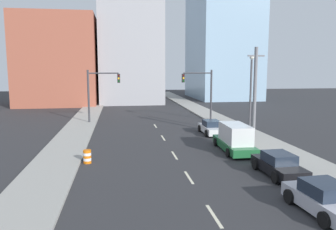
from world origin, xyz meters
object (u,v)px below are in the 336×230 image
at_px(sedan_silver, 325,199).
at_px(box_truck_green, 235,139).
at_px(sedan_white, 212,128).
at_px(traffic_signal_left, 97,89).
at_px(traffic_signal_right, 203,88).
at_px(sedan_black, 279,165).
at_px(utility_pole_right_mid, 255,93).
at_px(traffic_barrel, 87,157).
at_px(street_lamp, 251,89).

xyz_separation_m(sedan_silver, box_truck_green, (-0.08, 11.66, 0.37)).
bearing_deg(sedan_white, traffic_signal_left, 144.01).
bearing_deg(sedan_white, traffic_signal_right, 81.22).
distance_m(sedan_black, box_truck_green, 6.26).
bearing_deg(sedan_black, sedan_white, 90.92).
bearing_deg(sedan_white, utility_pole_right_mid, -44.16).
bearing_deg(traffic_signal_right, traffic_barrel, -126.39).
bearing_deg(sedan_white, box_truck_green, -91.31).
bearing_deg(sedan_silver, utility_pole_right_mid, 74.90).
height_order(sedan_black, sedan_white, sedan_black).
bearing_deg(box_truck_green, sedan_white, 90.68).
bearing_deg(sedan_silver, box_truck_green, 87.02).
bearing_deg(box_truck_green, traffic_barrel, -169.58).
xyz_separation_m(traffic_signal_right, traffic_barrel, (-12.98, -17.61, -3.71)).
bearing_deg(traffic_barrel, sedan_white, 37.56).
xyz_separation_m(street_lamp, sedan_silver, (-3.67, -17.70, -3.97)).
height_order(traffic_signal_right, street_lamp, street_lamp).
bearing_deg(traffic_barrel, sedan_black, -20.44).
height_order(utility_pole_right_mid, sedan_black, utility_pole_right_mid).
height_order(traffic_signal_left, utility_pole_right_mid, utility_pole_right_mid).
relative_size(traffic_signal_right, box_truck_green, 1.09).
xyz_separation_m(sedan_silver, sedan_black, (0.53, 5.44, -0.02)).
distance_m(traffic_signal_left, sedan_black, 25.59).
height_order(traffic_signal_right, sedan_white, traffic_signal_right).
bearing_deg(street_lamp, traffic_signal_left, 147.60).
bearing_deg(traffic_barrel, utility_pole_right_mid, 21.51).
bearing_deg(utility_pole_right_mid, sedan_black, -104.87).
relative_size(utility_pole_right_mid, sedan_white, 1.92).
bearing_deg(street_lamp, sedan_black, -104.37).
xyz_separation_m(traffic_signal_right, sedan_white, (-1.33, -8.65, -3.53)).
bearing_deg(sedan_silver, street_lamp, 74.91).
distance_m(utility_pole_right_mid, sedan_silver, 16.56).
xyz_separation_m(traffic_signal_left, traffic_signal_right, (13.26, 0.00, 0.00)).
distance_m(traffic_signal_right, sedan_black, 22.41).
relative_size(traffic_signal_left, traffic_barrel, 6.87).
distance_m(traffic_signal_right, box_truck_green, 16.27).
xyz_separation_m(utility_pole_right_mid, sedan_white, (-3.20, 3.10, -3.78)).
bearing_deg(traffic_signal_left, traffic_barrel, -89.08).
distance_m(traffic_barrel, box_truck_green, 11.63).
bearing_deg(street_lamp, box_truck_green, -121.81).
height_order(traffic_signal_left, traffic_signal_right, same).
relative_size(traffic_signal_left, traffic_signal_right, 1.00).
bearing_deg(traffic_signal_left, sedan_white, -35.95).
xyz_separation_m(box_truck_green, sedan_white, (0.16, 7.24, -0.40)).
xyz_separation_m(traffic_signal_right, box_truck_green, (-1.49, -15.90, -3.14)).
bearing_deg(traffic_signal_right, box_truck_green, -95.36).
relative_size(street_lamp, sedan_white, 1.78).
bearing_deg(box_truck_green, sedan_silver, -87.65).
relative_size(utility_pole_right_mid, sedan_silver, 2.00).
distance_m(traffic_signal_left, box_truck_green, 20.03).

